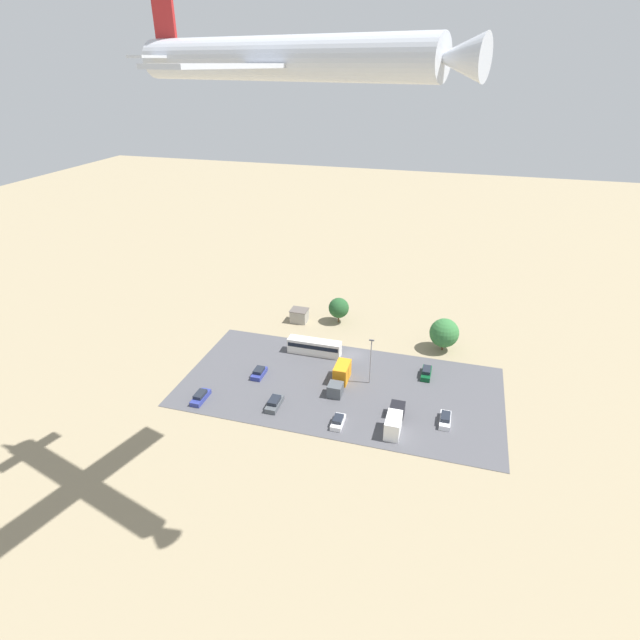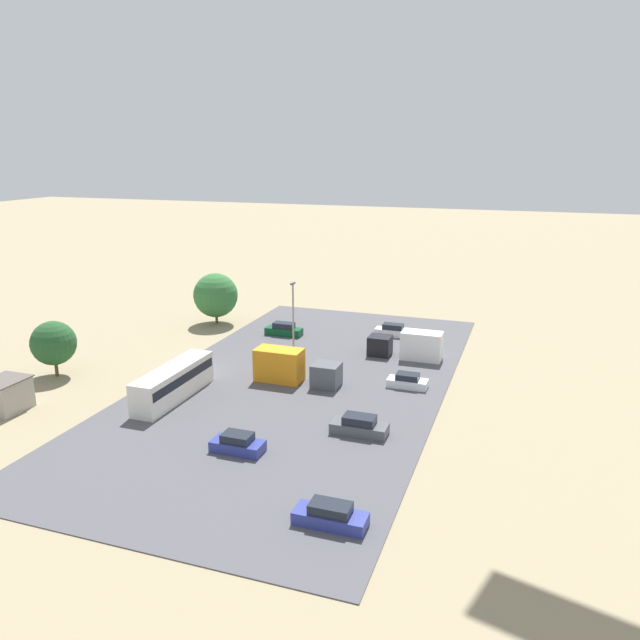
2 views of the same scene
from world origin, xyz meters
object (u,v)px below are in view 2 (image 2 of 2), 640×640
Objects in this scene: shed_building at (6,395)px; parked_car_2 at (393,331)px; parked_car_4 at (407,381)px; parked_truck_0 at (292,368)px; parked_car_5 at (330,516)px; parked_truck_1 at (410,346)px; parked_car_0 at (359,426)px; bus at (174,381)px; parked_car_1 at (284,330)px; parked_car_3 at (238,444)px.

shed_building is 44.88m from parked_car_2.
parked_car_4 is at bearing 117.87° from shed_building.
parked_car_5 is at bearing 27.18° from parked_truck_0.
parked_car_5 is 0.57× the size of parked_truck_1.
parked_car_0 reaches higher than parked_car_5.
shed_building is at bearing -149.95° from bus.
parked_car_1 is 42.41m from parked_car_5.
bus is at bearing 120.05° from shed_building.
parked_car_1 is at bearing 153.96° from shed_building.
parked_car_3 is 0.88× the size of parked_car_5.
bus is 2.32× the size of parked_car_5.
shed_building reaches higher than parked_car_3.
parked_car_5 is (37.96, 18.92, -0.07)m from parked_car_1.
bus reaches higher than parked_car_4.
shed_building is at bearing -55.43° from parked_truck_0.
parked_car_0 is at bearing 46.29° from parked_truck_0.
shed_building is 38.07m from parked_car_4.
parked_truck_1 is at bearing 163.06° from parked_car_3.
bus reaches higher than parked_car_2.
parked_truck_1 is (-34.29, -1.82, 0.85)m from parked_car_5.
bus is 1.24× the size of parked_truck_0.
parked_car_5 is 0.53× the size of parked_truck_0.
bus is at bearing -125.71° from parked_car_5.
parked_car_0 is 0.57× the size of parked_truck_1.
bus is 2.62× the size of parked_car_3.
parked_car_0 is at bearing 127.17° from parked_car_3.
parked_car_3 is 12.34m from parked_car_5.
shed_building is 0.47× the size of parked_truck_1.
bus is at bearing 175.27° from parked_car_1.
parked_truck_1 is (3.66, 17.10, 0.78)m from parked_car_1.
parked_truck_0 is (19.58, -6.10, 0.90)m from parked_car_2.
parked_truck_0 is at bearing 162.71° from parked_car_2.
parked_car_2 is at bearing 7.31° from parked_car_0.
parked_truck_0 is (-9.38, -9.81, 0.88)m from parked_car_0.
parked_car_1 is 1.12× the size of parked_car_3.
shed_building is 41.78m from parked_truck_1.
parked_car_3 is 1.05× the size of parked_car_4.
parked_truck_1 reaches higher than parked_car_2.
parked_car_1 is 22.65m from parked_car_4.
parked_car_4 is 0.84× the size of parked_car_5.
parked_car_0 is 0.54× the size of parked_truck_0.
parked_car_1 is (-22.99, 1.90, -1.01)m from bus.
parked_car_1 is at bearing -154.54° from parked_truck_0.
bus is at bearing -126.34° from parked_car_3.
parked_car_5 is at bearing -179.58° from parked_car_4.
shed_building is 23.74m from parked_car_3.
parked_car_5 reaches higher than parked_car_4.
parked_truck_0 is (-15.28, 22.17, 0.10)m from shed_building.
parked_car_3 reaches higher than parked_car_4.
bus reaches higher than parked_car_0.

